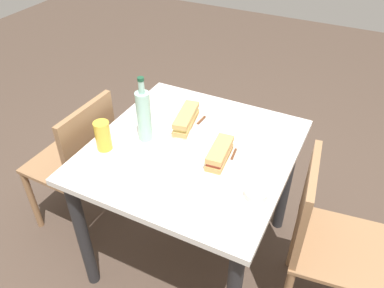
{
  "coord_description": "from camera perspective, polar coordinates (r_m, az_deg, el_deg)",
  "views": [
    {
      "loc": [
        1.23,
        0.61,
        1.83
      ],
      "look_at": [
        0.0,
        0.0,
        0.77
      ],
      "focal_mm": 35.92,
      "sensor_mm": 36.0,
      "label": 1
    }
  ],
  "objects": [
    {
      "name": "ground_plane",
      "position": [
        2.29,
        -0.0,
        -15.42
      ],
      "size": [
        8.0,
        8.0,
        0.0
      ],
      "primitive_type": "plane",
      "color": "#47382D"
    },
    {
      "name": "dining_table",
      "position": [
        1.83,
        -0.0,
        -3.62
      ],
      "size": [
        0.92,
        0.89,
        0.75
      ],
      "color": "silver",
      "rests_on": "ground"
    },
    {
      "name": "chair_far",
      "position": [
        1.81,
        18.78,
        -12.85
      ],
      "size": [
        0.45,
        0.45,
        0.85
      ],
      "color": "#936B47",
      "rests_on": "ground"
    },
    {
      "name": "chair_near",
      "position": [
        2.17,
        -16.25,
        -2.34
      ],
      "size": [
        0.41,
        0.41,
        0.85
      ],
      "color": "#936B47",
      "rests_on": "ground"
    },
    {
      "name": "plate_near",
      "position": [
        1.87,
        -0.86,
        2.74
      ],
      "size": [
        0.23,
        0.23,
        0.01
      ],
      "primitive_type": "cylinder",
      "color": "silver",
      "rests_on": "dining_table"
    },
    {
      "name": "baguette_sandwich_near",
      "position": [
        1.85,
        -0.87,
        3.8
      ],
      "size": [
        0.24,
        0.11,
        0.07
      ],
      "color": "tan",
      "rests_on": "plate_near"
    },
    {
      "name": "knife_near",
      "position": [
        1.86,
        0.82,
        2.94
      ],
      "size": [
        0.18,
        0.02,
        0.01
      ],
      "color": "silver",
      "rests_on": "plate_near"
    },
    {
      "name": "plate_far",
      "position": [
        1.67,
        4.07,
        -2.48
      ],
      "size": [
        0.23,
        0.23,
        0.01
      ],
      "primitive_type": "cylinder",
      "color": "silver",
      "rests_on": "dining_table"
    },
    {
      "name": "baguette_sandwich_far",
      "position": [
        1.64,
        4.14,
        -1.37
      ],
      "size": [
        0.2,
        0.09,
        0.07
      ],
      "color": "tan",
      "rests_on": "plate_far"
    },
    {
      "name": "knife_far",
      "position": [
        1.66,
        5.88,
        -2.35
      ],
      "size": [
        0.18,
        0.03,
        0.01
      ],
      "color": "silver",
      "rests_on": "plate_far"
    },
    {
      "name": "water_bottle",
      "position": [
        1.74,
        -7.16,
        4.27
      ],
      "size": [
        0.07,
        0.07,
        0.32
      ],
      "color": "#99C6B7",
      "rests_on": "dining_table"
    },
    {
      "name": "beer_glass",
      "position": [
        1.75,
        -13.09,
        1.21
      ],
      "size": [
        0.07,
        0.07,
        0.14
      ],
      "primitive_type": "cylinder",
      "color": "gold",
      "rests_on": "dining_table"
    },
    {
      "name": "olive_bowl",
      "position": [
        1.52,
        9.48,
        -7.32
      ],
      "size": [
        0.09,
        0.09,
        0.03
      ],
      "primitive_type": "cylinder",
      "color": "silver",
      "rests_on": "dining_table"
    },
    {
      "name": "paper_napkin",
      "position": [
        1.66,
        -10.19,
        -3.59
      ],
      "size": [
        0.14,
        0.14,
        0.0
      ],
      "primitive_type": "cube",
      "rotation": [
        0.0,
        0.0,
        -0.01
      ],
      "color": "white",
      "rests_on": "dining_table"
    }
  ]
}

